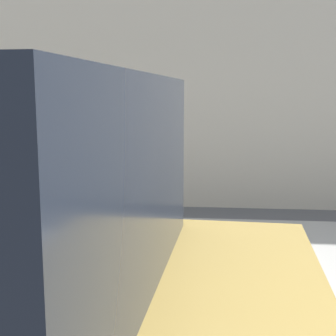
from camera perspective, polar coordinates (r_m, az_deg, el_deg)
sidewalk at (r=4.50m, az=2.82°, el=-11.74°), size 24.00×2.80×0.14m
parking_meter at (r=3.15m, az=-0.00°, el=2.55°), size 0.19×0.16×1.58m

